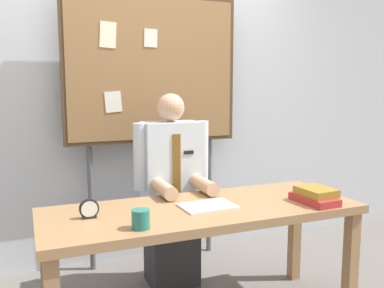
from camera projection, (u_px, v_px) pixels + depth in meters
back_wall at (146, 96)px, 3.43m from camera, size 6.40×0.08×2.70m
desk at (203, 221)px, 2.45m from camera, size 1.86×0.69×0.73m
person at (172, 198)px, 2.95m from camera, size 0.55×0.56×1.38m
bulletin_board at (153, 73)px, 3.22m from camera, size 1.38×0.09×2.13m
book_stack at (315, 196)px, 2.51m from camera, size 0.20×0.30×0.09m
open_notebook at (208, 206)px, 2.42m from camera, size 0.32×0.23×0.01m
desk_clock at (89, 210)px, 2.21m from camera, size 0.11×0.04×0.11m
coffee_mug at (141, 219)px, 2.05m from camera, size 0.09×0.09×0.10m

